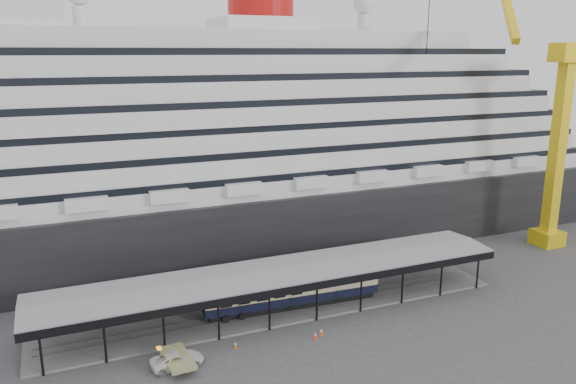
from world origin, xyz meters
name	(u,v)px	position (x,y,z in m)	size (l,w,h in m)	color
ground	(297,328)	(0.00, 0.00, 0.00)	(200.00, 200.00, 0.00)	#3C3C3F
cruise_ship	(214,129)	(0.05, 32.00, 18.35)	(130.00, 30.00, 43.90)	black
platform_canopy	(280,292)	(0.00, 5.00, 2.36)	(56.00, 9.18, 5.30)	slate
crane_yellow	(553,119)	(47.06, 10.54, 19.96)	(23.83, 18.78, 47.60)	gold
port_truck	(177,360)	(-13.89, -2.53, 0.72)	(2.39, 5.18, 1.44)	silver
pullman_carriage	(292,288)	(1.61, 5.00, 2.58)	(21.70, 3.91, 21.19)	black
traffic_cone_left	(235,345)	(-7.57, -1.36, 0.36)	(0.44, 0.44, 0.72)	#D1560B
traffic_cone_mid	(321,332)	(1.84, -2.43, 0.41)	(0.54, 0.54, 0.83)	#E75D0C
traffic_cone_right	(315,335)	(0.87, -2.94, 0.41)	(0.56, 0.56, 0.83)	#F9360D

